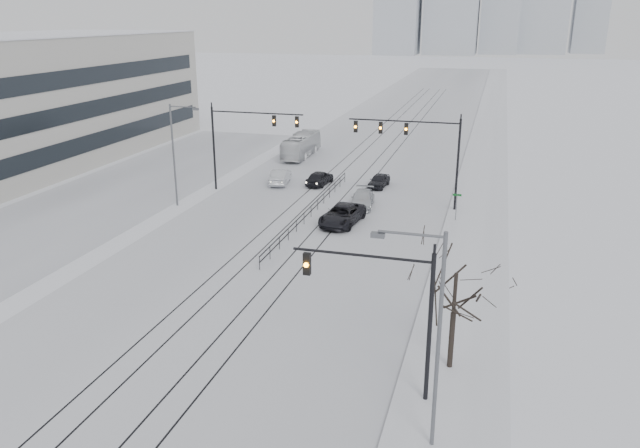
% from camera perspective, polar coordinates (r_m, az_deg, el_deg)
% --- Properties ---
extents(ground, '(500.00, 500.00, 0.00)m').
position_cam_1_polar(ground, '(28.05, -19.54, -17.84)').
color(ground, white).
rests_on(ground, ground).
extents(road, '(22.00, 260.00, 0.02)m').
position_cam_1_polar(road, '(80.82, 5.32, 6.96)').
color(road, silver).
rests_on(road, ground).
extents(sidewalk_east, '(5.00, 260.00, 0.16)m').
position_cam_1_polar(sidewalk_east, '(79.53, 14.97, 6.27)').
color(sidewalk_east, silver).
rests_on(sidewalk_east, ground).
extents(curb, '(0.10, 260.00, 0.12)m').
position_cam_1_polar(curb, '(79.60, 13.20, 6.40)').
color(curb, gray).
rests_on(curb, ground).
extents(parking_strip, '(14.00, 60.00, 0.03)m').
position_cam_1_polar(parking_strip, '(65.10, -16.66, 3.41)').
color(parking_strip, silver).
rests_on(parking_strip, ground).
extents(tram_rails, '(5.30, 180.00, 0.01)m').
position_cam_1_polar(tram_rails, '(61.78, 1.84, 3.41)').
color(tram_rails, black).
rests_on(tram_rails, ground).
extents(traffic_mast_near, '(6.10, 0.37, 7.00)m').
position_cam_1_polar(traffic_mast_near, '(26.79, 6.66, -7.23)').
color(traffic_mast_near, black).
rests_on(traffic_mast_near, ground).
extents(traffic_mast_ne, '(9.60, 0.37, 8.00)m').
position_cam_1_polar(traffic_mast_ne, '(54.25, 9.04, 7.28)').
color(traffic_mast_ne, black).
rests_on(traffic_mast_ne, ground).
extents(traffic_mast_nw, '(9.10, 0.37, 8.00)m').
position_cam_1_polar(traffic_mast_nw, '(59.48, -7.14, 8.17)').
color(traffic_mast_nw, black).
rests_on(traffic_mast_nw, ground).
extents(street_light_east, '(2.73, 0.25, 9.00)m').
position_cam_1_polar(street_light_east, '(23.64, 10.13, -9.35)').
color(street_light_east, '#595B60').
rests_on(street_light_east, ground).
extents(street_light_west, '(2.73, 0.25, 9.00)m').
position_cam_1_polar(street_light_west, '(55.84, -13.02, 6.78)').
color(street_light_west, '#595B60').
rests_on(street_light_west, ground).
extents(bare_tree, '(4.40, 4.40, 6.10)m').
position_cam_1_polar(bare_tree, '(29.33, 12.30, -5.34)').
color(bare_tree, black).
rests_on(bare_tree, ground).
extents(median_fence, '(0.06, 24.00, 1.00)m').
position_cam_1_polar(median_fence, '(52.38, -0.82, 1.19)').
color(median_fence, black).
rests_on(median_fence, ground).
extents(street_sign, '(0.70, 0.06, 2.40)m').
position_cam_1_polar(street_sign, '(52.03, 12.38, 1.88)').
color(street_sign, '#595B60').
rests_on(street_sign, ground).
extents(sedan_sb_inner, '(2.17, 4.40, 1.44)m').
position_cam_1_polar(sedan_sb_inner, '(62.39, -0.04, 4.24)').
color(sedan_sb_inner, black).
rests_on(sedan_sb_inner, ground).
extents(sedan_sb_outer, '(2.24, 4.67, 1.48)m').
position_cam_1_polar(sedan_sb_outer, '(62.89, -3.65, 4.33)').
color(sedan_sb_outer, silver).
rests_on(sedan_sb_outer, ground).
extents(sedan_nb_front, '(3.18, 5.82, 1.55)m').
position_cam_1_polar(sedan_nb_front, '(50.54, 2.04, 0.83)').
color(sedan_nb_front, black).
rests_on(sedan_nb_front, ground).
extents(sedan_nb_right, '(2.42, 4.88, 1.36)m').
position_cam_1_polar(sedan_nb_right, '(55.38, 3.91, 2.29)').
color(sedan_nb_right, silver).
rests_on(sedan_nb_right, ground).
extents(sedan_nb_far, '(1.90, 3.92, 1.29)m').
position_cam_1_polar(sedan_nb_far, '(61.85, 5.41, 3.95)').
color(sedan_nb_far, black).
rests_on(sedan_nb_far, ground).
extents(box_truck, '(2.40, 9.69, 2.69)m').
position_cam_1_polar(box_truck, '(75.20, -1.73, 7.19)').
color(box_truck, silver).
rests_on(box_truck, ground).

